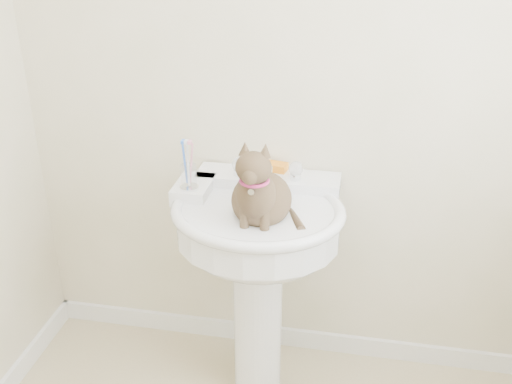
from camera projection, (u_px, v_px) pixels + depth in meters
The scene contains 7 objects.
wall_back at pixel (296, 77), 2.21m from camera, with size 2.20×0.00×2.50m, color beige, non-canonical shape.
baseboard_back at pixel (288, 337), 2.73m from camera, with size 2.20×0.02×0.09m, color white.
pedestal_sink at pixel (257, 244), 2.21m from camera, with size 0.64×0.63×0.89m.
faucet at pixel (266, 169), 2.25m from camera, with size 0.28×0.12×0.14m.
soap_bar at pixel (275, 167), 2.34m from camera, with size 0.09×0.06×0.03m, color orange.
toothbrush_cup at pixel (189, 176), 2.18m from camera, with size 0.07×0.07×0.18m.
cat at pixel (260, 195), 2.04m from camera, with size 0.23×0.29×0.42m.
Camera 1 is at (0.26, -1.06, 1.85)m, focal length 42.00 mm.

